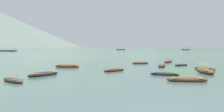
{
  "coord_description": "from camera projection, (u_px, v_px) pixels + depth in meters",
  "views": [
    {
      "loc": [
        -2.27,
        -7.72,
        3.14
      ],
      "look_at": [
        -3.49,
        54.05,
        0.3
      ],
      "focal_mm": 32.48,
      "sensor_mm": 36.0,
      "label": 1
    }
  ],
  "objects": [
    {
      "name": "ground_plane",
      "position": [
        116.0,
        47.0,
        1505.93
      ],
      "size": [
        6000.0,
        6000.0,
        0.0
      ],
      "primitive_type": "plane",
      "color": "#425B56"
    },
    {
      "name": "mountain_1",
      "position": [
        43.0,
        19.0,
        1810.35
      ],
      "size": [
        1833.57,
        1833.57,
        494.74
      ],
      "primitive_type": "cone",
      "color": "slate",
      "rests_on": "ground"
    },
    {
      "name": "mountain_2",
      "position": [
        97.0,
        21.0,
        1769.82
      ],
      "size": [
        1342.65,
        1342.65,
        456.99
      ],
      "primitive_type": "cone",
      "color": "slate",
      "rests_on": "ground"
    },
    {
      "name": "mountain_3",
      "position": [
        204.0,
        25.0,
        1669.82
      ],
      "size": [
        1300.97,
        1300.97,
        370.2
      ],
      "primitive_type": "cone",
      "color": "#56665B",
      "rests_on": "ground"
    },
    {
      "name": "rowboat_0",
      "position": [
        205.0,
        71.0,
        24.11
      ],
      "size": [
        1.3,
        3.86,
        0.74
      ],
      "color": "brown",
      "rests_on": "ground"
    },
    {
      "name": "rowboat_1",
      "position": [
        162.0,
        66.0,
        31.87
      ],
      "size": [
        2.03,
        3.39,
        0.55
      ],
      "color": "#4C3323",
      "rests_on": "ground"
    },
    {
      "name": "rowboat_2",
      "position": [
        43.0,
        74.0,
        21.96
      ],
      "size": [
        3.1,
        3.57,
        0.53
      ],
      "color": "#2D2826",
      "rests_on": "ground"
    },
    {
      "name": "rowboat_3",
      "position": [
        168.0,
        61.0,
        40.92
      ],
      "size": [
        3.11,
        4.44,
        0.64
      ],
      "color": "brown",
      "rests_on": "ground"
    },
    {
      "name": "rowboat_4",
      "position": [
        67.0,
        66.0,
        30.78
      ],
      "size": [
        3.93,
        1.6,
        0.68
      ],
      "color": "brown",
      "rests_on": "ground"
    },
    {
      "name": "rowboat_5",
      "position": [
        165.0,
        74.0,
        22.27
      ],
      "size": [
        3.3,
        1.86,
        0.44
      ],
      "color": "#2D2826",
      "rests_on": "ground"
    },
    {
      "name": "rowboat_6",
      "position": [
        114.0,
        70.0,
        25.91
      ],
      "size": [
        3.12,
        2.75,
        0.48
      ],
      "color": "#4C3323",
      "rests_on": "ground"
    },
    {
      "name": "rowboat_7",
      "position": [
        140.0,
        63.0,
        37.29
      ],
      "size": [
        3.35,
        1.71,
        0.47
      ],
      "color": "brown",
      "rests_on": "ground"
    },
    {
      "name": "rowboat_8",
      "position": [
        187.0,
        80.0,
        18.33
      ],
      "size": [
        3.73,
        1.29,
        0.51
      ],
      "color": "brown",
      "rests_on": "ground"
    },
    {
      "name": "rowboat_9",
      "position": [
        205.0,
        69.0,
        27.63
      ],
      "size": [
        2.6,
        3.11,
        0.47
      ],
      "color": "brown",
      "rests_on": "ground"
    },
    {
      "name": "rowboat_10",
      "position": [
        181.0,
        65.0,
        33.54
      ],
      "size": [
        3.01,
        2.32,
        0.38
      ],
      "color": "#2D2826",
      "rests_on": "ground"
    },
    {
      "name": "rowboat_11",
      "position": [
        13.0,
        80.0,
        18.12
      ],
      "size": [
        3.14,
        2.77,
        0.45
      ],
      "color": "#4C3323",
      "rests_on": "ground"
    },
    {
      "name": "ferry_0",
      "position": [
        8.0,
        51.0,
        138.22
      ],
      "size": [
        10.72,
        3.83,
        2.54
      ],
      "color": "navy",
      "rests_on": "ground"
    },
    {
      "name": "ferry_1",
      "position": [
        186.0,
        50.0,
        189.31
      ],
      "size": [
        7.18,
        3.31,
        2.54
      ],
      "color": "brown",
      "rests_on": "ground"
    },
    {
      "name": "ferry_2",
      "position": [
        121.0,
        50.0,
        192.77
      ],
      "size": [
        8.16,
        3.49,
        2.54
      ],
      "color": "brown",
      "rests_on": "ground"
    },
    {
      "name": "weed_patch_0",
      "position": [
        203.0,
        61.0,
        43.03
      ],
      "size": [
        2.83,
        2.24,
        0.14
      ],
      "primitive_type": "ellipsoid",
      "rotation": [
        0.0,
        0.0,
        0.43
      ],
      "color": "#477033",
      "rests_on": "ground"
    },
    {
      "name": "weed_patch_1",
      "position": [
        190.0,
        72.0,
        24.83
      ],
      "size": [
        2.84,
        2.47,
        0.14
      ],
      "primitive_type": "ellipsoid",
      "rotation": [
        0.0,
        0.0,
        0.09
      ],
      "color": "#38662D",
      "rests_on": "ground"
    },
    {
      "name": "weed_patch_2",
      "position": [
        32.0,
        69.0,
        28.88
      ],
      "size": [
        2.74,
        1.85,
        0.14
      ],
      "primitive_type": "ellipsoid",
      "rotation": [
        0.0,
        0.0,
        1.29
      ],
      "color": "#477033",
      "rests_on": "ground"
    },
    {
      "name": "weed_patch_4",
      "position": [
        175.0,
        71.0,
        26.6
      ],
      "size": [
        4.08,
        4.17,
        0.14
      ],
      "primitive_type": "ellipsoid",
      "rotation": [
        0.0,
        0.0,
        0.84
      ],
      "color": "#38662D",
      "rests_on": "ground"
    },
    {
      "name": "weed_patch_5",
      "position": [
        204.0,
        64.0,
        36.87
      ],
      "size": [
        2.67,
        3.65,
        0.14
      ],
      "primitive_type": "ellipsoid",
      "rotation": [
        0.0,
        0.0,
        1.43
      ],
      "color": "#477033",
      "rests_on": "ground"
    }
  ]
}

